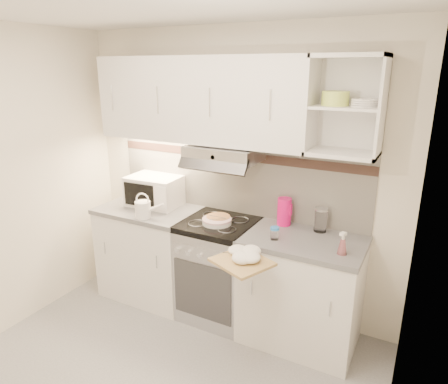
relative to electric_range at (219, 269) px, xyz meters
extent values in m
cube|color=silver|center=(0.00, 0.30, 0.80)|extent=(3.00, 0.04, 2.50)
cube|color=silver|center=(1.50, -1.10, 0.80)|extent=(0.04, 2.80, 2.50)
cube|color=silver|center=(0.00, 0.29, 0.77)|extent=(2.40, 0.02, 0.64)
cube|color=#35221D|center=(0.00, 0.28, 0.97)|extent=(2.40, 0.01, 0.08)
cube|color=white|center=(-0.25, 0.13, 1.45)|extent=(1.90, 0.34, 0.70)
cube|color=white|center=(0.95, 0.13, 1.45)|extent=(0.50, 0.34, 0.70)
cylinder|color=#C3DC54|center=(0.87, 0.13, 1.50)|extent=(0.19, 0.19, 0.10)
cylinder|color=silver|center=(1.07, 0.13, 1.48)|extent=(0.18, 0.18, 0.06)
cube|color=#B7B7BC|center=(0.00, 0.10, 1.03)|extent=(0.60, 0.40, 0.12)
cube|color=white|center=(-0.75, 0.00, -0.02)|extent=(0.90, 0.60, 0.86)
cube|color=slate|center=(-0.75, 0.00, 0.43)|extent=(0.92, 0.62, 0.04)
cube|color=white|center=(0.75, 0.00, -0.02)|extent=(0.90, 0.60, 0.86)
cube|color=slate|center=(0.75, 0.00, 0.43)|extent=(0.92, 0.62, 0.04)
cube|color=#B7B7BC|center=(0.00, 0.00, -0.03)|extent=(0.60, 0.58, 0.85)
cube|color=black|center=(0.00, 0.00, 0.42)|extent=(0.60, 0.60, 0.05)
cube|color=white|center=(-0.76, 0.12, 0.59)|extent=(0.51, 0.39, 0.28)
cube|color=black|center=(-0.76, -0.06, 0.59)|extent=(0.32, 0.04, 0.21)
cylinder|color=white|center=(-0.63, -0.22, 0.52)|extent=(0.14, 0.14, 0.15)
cone|color=white|center=(-0.54, -0.19, 0.54)|extent=(0.19, 0.09, 0.11)
torus|color=white|center=(-0.63, -0.22, 0.62)|extent=(0.12, 0.05, 0.12)
cylinder|color=silver|center=(0.01, -0.05, 0.46)|extent=(0.25, 0.25, 0.01)
cylinder|color=silver|center=(0.01, -0.05, 0.47)|extent=(0.25, 0.25, 0.01)
cylinder|color=silver|center=(0.01, -0.05, 0.49)|extent=(0.25, 0.25, 0.01)
cube|color=silver|center=(0.01, -0.05, 0.50)|extent=(0.16, 0.05, 0.01)
cylinder|color=olive|center=(-0.01, 0.00, 0.47)|extent=(0.20, 0.20, 0.05)
cylinder|color=#DF0C69|center=(0.51, 0.20, 0.57)|extent=(0.12, 0.12, 0.23)
cube|color=#DF0C69|center=(0.57, 0.19, 0.59)|extent=(0.02, 0.03, 0.10)
cylinder|color=silver|center=(0.82, 0.20, 0.54)|extent=(0.10, 0.10, 0.18)
cylinder|color=#B7B7BC|center=(0.82, 0.20, 0.64)|extent=(0.10, 0.10, 0.02)
cylinder|color=silver|center=(0.55, -0.12, 0.49)|extent=(0.06, 0.06, 0.08)
cylinder|color=blue|center=(0.55, -0.12, 0.54)|extent=(0.07, 0.07, 0.02)
cone|color=pink|center=(1.06, -0.13, 0.51)|extent=(0.07, 0.07, 0.11)
cube|color=tan|center=(0.47, -0.52, 0.42)|extent=(0.46, 0.44, 0.02)
camera|label=1|loc=(1.53, -2.78, 1.71)|focal=32.00mm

